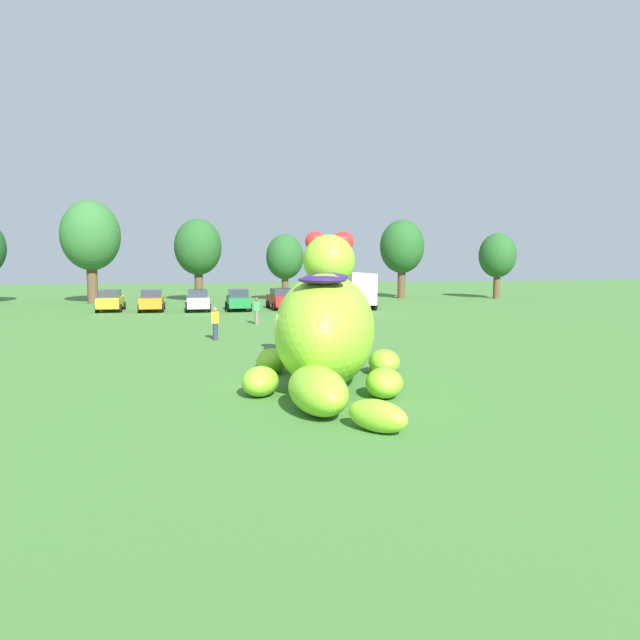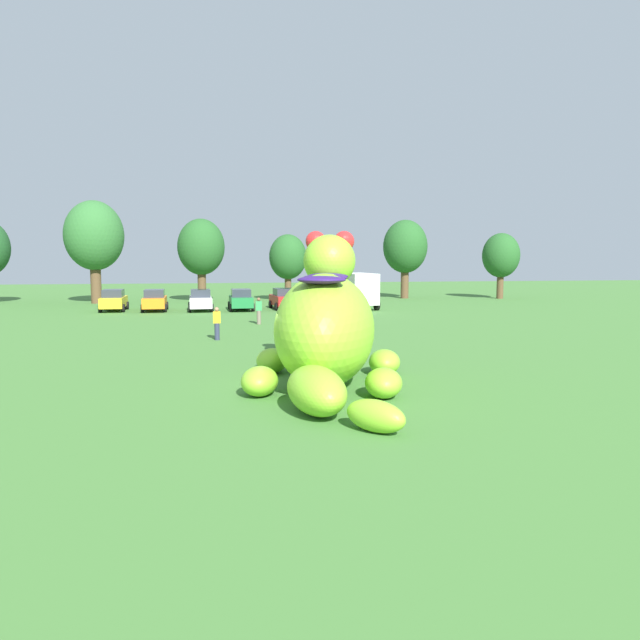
% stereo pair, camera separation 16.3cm
% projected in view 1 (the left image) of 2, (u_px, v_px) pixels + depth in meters
% --- Properties ---
extents(ground_plane, '(160.00, 160.00, 0.00)m').
position_uv_depth(ground_plane, '(295.00, 385.00, 20.04)').
color(ground_plane, '#427533').
extents(giant_inflatable_creature, '(6.20, 10.61, 5.28)m').
position_uv_depth(giant_inflatable_creature, '(325.00, 328.00, 19.94)').
color(giant_inflatable_creature, '#8CD12D').
rests_on(giant_inflatable_creature, ground).
extents(car_yellow, '(2.05, 4.16, 1.72)m').
position_uv_depth(car_yellow, '(111.00, 300.00, 47.17)').
color(car_yellow, yellow).
rests_on(car_yellow, ground).
extents(car_orange, '(2.07, 4.17, 1.72)m').
position_uv_depth(car_orange, '(152.00, 300.00, 47.12)').
color(car_orange, orange).
rests_on(car_orange, ground).
extents(car_white, '(2.11, 4.19, 1.72)m').
position_uv_depth(car_white, '(198.00, 300.00, 47.28)').
color(car_white, white).
rests_on(car_white, ground).
extents(car_green, '(2.07, 4.17, 1.72)m').
position_uv_depth(car_green, '(238.00, 300.00, 47.82)').
color(car_green, '#1E7238').
rests_on(car_green, ground).
extents(car_red, '(2.28, 4.26, 1.72)m').
position_uv_depth(car_red, '(281.00, 299.00, 49.04)').
color(car_red, red).
rests_on(car_red, ground).
extents(box_truck, '(2.90, 6.58, 2.95)m').
position_uv_depth(box_truck, '(353.00, 289.00, 49.80)').
color(box_truck, silver).
rests_on(box_truck, ground).
extents(tree_left, '(5.32, 5.32, 9.44)m').
position_uv_depth(tree_left, '(90.00, 236.00, 54.44)').
color(tree_left, brown).
rests_on(tree_left, ground).
extents(tree_mid_left, '(4.46, 4.46, 7.92)m').
position_uv_depth(tree_mid_left, '(198.00, 248.00, 56.67)').
color(tree_mid_left, brown).
rests_on(tree_mid_left, ground).
extents(tree_centre_left, '(3.66, 3.66, 6.49)m').
position_uv_depth(tree_centre_left, '(285.00, 257.00, 58.10)').
color(tree_centre_left, brown).
rests_on(tree_centre_left, ground).
extents(tree_centre, '(4.56, 4.56, 8.10)m').
position_uv_depth(tree_centre, '(402.00, 247.00, 61.54)').
color(tree_centre, brown).
rests_on(tree_centre, ground).
extents(tree_centre_right, '(3.79, 3.79, 6.73)m').
position_uv_depth(tree_centre_right, '(497.00, 256.00, 61.23)').
color(tree_centre_right, brown).
rests_on(tree_centre_right, ground).
extents(spectator_near_inflatable, '(0.38, 0.26, 1.71)m').
position_uv_depth(spectator_near_inflatable, '(330.00, 313.00, 36.31)').
color(spectator_near_inflatable, black).
rests_on(spectator_near_inflatable, ground).
extents(spectator_mid_field, '(0.38, 0.26, 1.71)m').
position_uv_depth(spectator_mid_field, '(215.00, 324.00, 30.71)').
color(spectator_mid_field, '#2D334C').
rests_on(spectator_mid_field, ground).
extents(spectator_by_cars, '(0.38, 0.26, 1.71)m').
position_uv_depth(spectator_by_cars, '(257.00, 311.00, 37.92)').
color(spectator_by_cars, '#726656').
rests_on(spectator_by_cars, ground).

